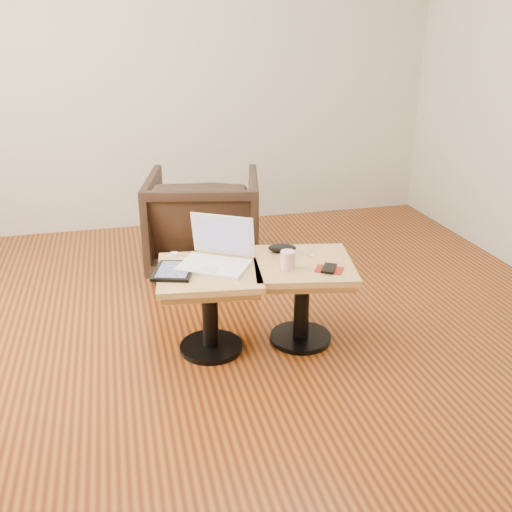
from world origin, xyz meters
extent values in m
cube|color=#481C0A|center=(0.00, 0.00, 0.00)|extent=(4.50, 4.50, 0.01)
cube|color=#B5AFA1|center=(0.00, 2.25, 1.35)|extent=(4.50, 0.02, 2.70)
cylinder|color=black|center=(-0.11, 0.05, 0.01)|extent=(0.35, 0.35, 0.03)
cylinder|color=black|center=(-0.11, 0.05, 0.24)|extent=(0.09, 0.09, 0.42)
cube|color=brown|center=(-0.11, 0.05, 0.43)|extent=(0.54, 0.54, 0.04)
cube|color=#9B7142|center=(-0.11, 0.05, 0.46)|extent=(0.59, 0.59, 0.03)
cylinder|color=black|center=(0.40, 0.03, 0.01)|extent=(0.35, 0.35, 0.03)
cylinder|color=black|center=(0.40, 0.03, 0.24)|extent=(0.09, 0.09, 0.42)
cube|color=brown|center=(0.40, 0.03, 0.43)|extent=(0.57, 0.57, 0.04)
cube|color=#9B7142|center=(0.40, 0.03, 0.46)|extent=(0.62, 0.62, 0.03)
cube|color=white|center=(-0.08, 0.07, 0.49)|extent=(0.43, 0.39, 0.02)
cube|color=silver|center=(-0.06, 0.10, 0.50)|extent=(0.31, 0.25, 0.00)
cube|color=silver|center=(-0.11, 0.01, 0.50)|extent=(0.11, 0.10, 0.00)
cube|color=white|center=(0.00, 0.19, 0.61)|extent=(0.32, 0.22, 0.23)
cube|color=brown|center=(0.00, 0.19, 0.61)|extent=(0.28, 0.19, 0.19)
cube|color=black|center=(-0.28, 0.06, 0.49)|extent=(0.26, 0.30, 0.02)
cube|color=#191E38|center=(-0.28, 0.06, 0.50)|extent=(0.21, 0.25, 0.00)
cube|color=white|center=(-0.26, 0.27, 0.49)|extent=(0.04, 0.04, 0.02)
ellipsoid|color=black|center=(0.33, 0.19, 0.50)|extent=(0.17, 0.11, 0.05)
cylinder|color=#D55D7A|center=(0.30, -0.04, 0.53)|extent=(0.09, 0.09, 0.10)
sphere|color=white|center=(0.48, 0.09, 0.49)|extent=(0.02, 0.02, 0.02)
sphere|color=white|center=(0.50, 0.10, 0.49)|extent=(0.02, 0.02, 0.02)
sphere|color=white|center=(0.46, 0.11, 0.49)|extent=(0.02, 0.02, 0.02)
cylinder|color=white|center=(0.48, 0.09, 0.48)|extent=(0.08, 0.05, 0.00)
cube|color=maroon|center=(0.50, -0.11, 0.48)|extent=(0.17, 0.15, 0.01)
cube|color=black|center=(0.50, -0.11, 0.49)|extent=(0.12, 0.14, 0.01)
imported|color=black|center=(0.05, 1.17, 0.36)|extent=(0.91, 0.93, 0.71)
camera|label=1|loc=(-0.53, -2.64, 1.67)|focal=40.00mm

